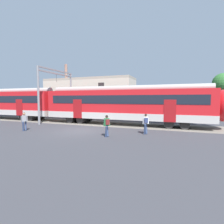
{
  "coord_description": "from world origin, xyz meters",
  "views": [
    {
      "loc": [
        8.2,
        -13.52,
        2.89
      ],
      "look_at": [
        2.38,
        2.28,
        1.6
      ],
      "focal_mm": 28.0,
      "sensor_mm": 36.0,
      "label": 1
    }
  ],
  "objects_px": {
    "pedestrian_green": "(107,124)",
    "pedestrian_white": "(146,122)",
    "pedestrian_grey": "(24,120)",
    "commuter_train": "(59,104)"
  },
  "relations": [
    {
      "from": "pedestrian_green",
      "to": "commuter_train",
      "type": "bearing_deg",
      "value": 144.53
    },
    {
      "from": "pedestrian_grey",
      "to": "pedestrian_white",
      "type": "height_order",
      "value": "same"
    },
    {
      "from": "commuter_train",
      "to": "pedestrian_grey",
      "type": "relative_size",
      "value": 22.83
    },
    {
      "from": "commuter_train",
      "to": "pedestrian_white",
      "type": "relative_size",
      "value": 22.83
    },
    {
      "from": "commuter_train",
      "to": "pedestrian_white",
      "type": "distance_m",
      "value": 12.62
    },
    {
      "from": "pedestrian_green",
      "to": "pedestrian_white",
      "type": "distance_m",
      "value": 3.28
    },
    {
      "from": "pedestrian_green",
      "to": "pedestrian_white",
      "type": "height_order",
      "value": "same"
    },
    {
      "from": "commuter_train",
      "to": "pedestrian_grey",
      "type": "bearing_deg",
      "value": -79.71
    },
    {
      "from": "pedestrian_white",
      "to": "commuter_train",
      "type": "bearing_deg",
      "value": 159.0
    },
    {
      "from": "pedestrian_white",
      "to": "pedestrian_grey",
      "type": "bearing_deg",
      "value": -168.18
    }
  ]
}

